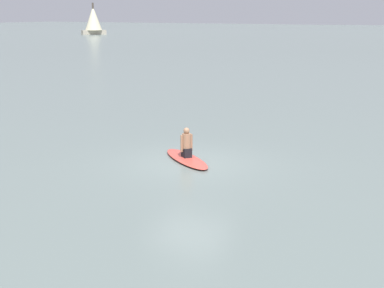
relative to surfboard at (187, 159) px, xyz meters
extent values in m
plane|color=slate|center=(0.25, 0.29, -0.06)|extent=(400.00, 400.00, 0.00)
ellipsoid|color=#D84C3F|center=(0.00, 0.00, 0.00)|extent=(2.27, 2.71, 0.12)
cube|color=black|center=(0.00, 0.00, 0.21)|extent=(0.40, 0.41, 0.30)
cylinder|color=#9E7051|center=(0.00, 0.00, 0.59)|extent=(0.39, 0.39, 0.50)
sphere|color=#9E7051|center=(0.00, 0.00, 0.92)|extent=(0.20, 0.20, 0.20)
cylinder|color=#9E7051|center=(-0.14, 0.10, 0.52)|extent=(0.11, 0.11, 0.55)
cylinder|color=#9E7051|center=(0.14, -0.10, 0.52)|extent=(0.11, 0.11, 0.55)
cube|color=#B2A893|center=(-79.12, -69.74, 0.40)|extent=(5.16, 4.17, 0.93)
cylinder|color=#4C4238|center=(-79.12, -69.74, 3.74)|extent=(0.41, 0.41, 5.73)
cone|color=beige|center=(-79.12, -69.74, 3.39)|extent=(5.02, 5.02, 5.04)
camera|label=1|loc=(14.68, 8.64, 4.60)|focal=51.18mm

